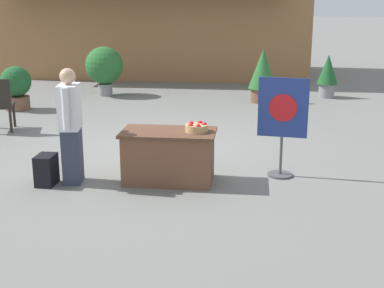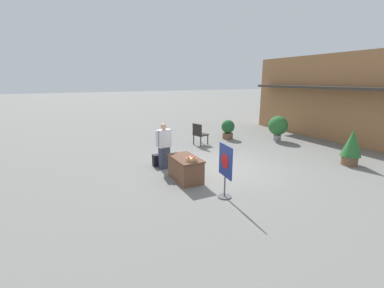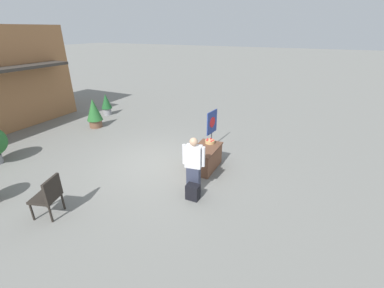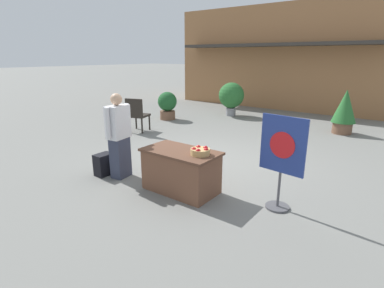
{
  "view_description": "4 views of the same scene",
  "coord_description": "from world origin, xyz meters",
  "px_view_note": "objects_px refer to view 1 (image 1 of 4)",
  "views": [
    {
      "loc": [
        1.53,
        -8.44,
        2.51
      ],
      "look_at": [
        0.71,
        -1.44,
        0.54
      ],
      "focal_mm": 50.0,
      "sensor_mm": 36.0,
      "label": 1
    },
    {
      "loc": [
        7.13,
        -4.58,
        3.01
      ],
      "look_at": [
        -0.14,
        -0.98,
        0.97
      ],
      "focal_mm": 24.0,
      "sensor_mm": 36.0,
      "label": 2
    },
    {
      "loc": [
        -6.27,
        -4.17,
        4.08
      ],
      "look_at": [
        0.33,
        -1.03,
        0.79
      ],
      "focal_mm": 24.0,
      "sensor_mm": 36.0,
      "label": 3
    },
    {
      "loc": [
        3.37,
        -5.11,
        2.22
      ],
      "look_at": [
        -0.01,
        -0.63,
        0.56
      ],
      "focal_mm": 28.0,
      "sensor_mm": 36.0,
      "label": 4
    }
  ],
  "objects_px": {
    "person_visitor": "(71,126)",
    "potted_plant_far_right": "(104,66)",
    "poster_board": "(282,121)",
    "apple_basket": "(197,127)",
    "potted_plant_near_left": "(263,73)",
    "potted_plant_far_left": "(328,74)",
    "display_table": "(169,156)",
    "backpack": "(46,170)",
    "potted_plant_near_right": "(16,86)"
  },
  "relations": [
    {
      "from": "potted_plant_near_left",
      "to": "apple_basket",
      "type": "bearing_deg",
      "value": -99.14
    },
    {
      "from": "display_table",
      "to": "poster_board",
      "type": "distance_m",
      "value": 1.66
    },
    {
      "from": "backpack",
      "to": "potted_plant_near_left",
      "type": "distance_m",
      "value": 6.95
    },
    {
      "from": "apple_basket",
      "to": "potted_plant_far_right",
      "type": "xyz_separation_m",
      "value": [
        -3.07,
        6.34,
        -0.03
      ]
    },
    {
      "from": "person_visitor",
      "to": "potted_plant_far_left",
      "type": "distance_m",
      "value": 8.15
    },
    {
      "from": "potted_plant_near_left",
      "to": "potted_plant_far_right",
      "type": "relative_size",
      "value": 1.03
    },
    {
      "from": "person_visitor",
      "to": "potted_plant_near_right",
      "type": "height_order",
      "value": "person_visitor"
    },
    {
      "from": "potted_plant_near_left",
      "to": "potted_plant_far_right",
      "type": "distance_m",
      "value": 4.04
    },
    {
      "from": "display_table",
      "to": "potted_plant_far_right",
      "type": "distance_m",
      "value": 6.91
    },
    {
      "from": "potted_plant_near_left",
      "to": "potted_plant_far_left",
      "type": "relative_size",
      "value": 1.2
    },
    {
      "from": "person_visitor",
      "to": "potted_plant_near_left",
      "type": "xyz_separation_m",
      "value": [
        2.64,
        6.13,
        -0.11
      ]
    },
    {
      "from": "person_visitor",
      "to": "potted_plant_far_right",
      "type": "xyz_separation_m",
      "value": [
        -1.38,
        6.55,
        -0.05
      ]
    },
    {
      "from": "poster_board",
      "to": "apple_basket",
      "type": "bearing_deg",
      "value": -64.3
    },
    {
      "from": "potted_plant_far_right",
      "to": "apple_basket",
      "type": "bearing_deg",
      "value": -64.18
    },
    {
      "from": "person_visitor",
      "to": "potted_plant_near_left",
      "type": "bearing_deg",
      "value": 57.88
    },
    {
      "from": "potted_plant_far_left",
      "to": "display_table",
      "type": "bearing_deg",
      "value": -113.82
    },
    {
      "from": "backpack",
      "to": "poster_board",
      "type": "bearing_deg",
      "value": 13.16
    },
    {
      "from": "potted_plant_far_right",
      "to": "potted_plant_far_left",
      "type": "height_order",
      "value": "potted_plant_far_right"
    },
    {
      "from": "potted_plant_near_left",
      "to": "potted_plant_near_right",
      "type": "height_order",
      "value": "potted_plant_near_left"
    },
    {
      "from": "potted_plant_far_right",
      "to": "person_visitor",
      "type": "bearing_deg",
      "value": -78.14
    },
    {
      "from": "person_visitor",
      "to": "poster_board",
      "type": "xyz_separation_m",
      "value": [
        2.86,
        0.61,
        0.0
      ]
    },
    {
      "from": "poster_board",
      "to": "potted_plant_near_right",
      "type": "bearing_deg",
      "value": -117.68
    },
    {
      "from": "display_table",
      "to": "potted_plant_near_left",
      "type": "relative_size",
      "value": 0.99
    },
    {
      "from": "potted_plant_near_left",
      "to": "person_visitor",
      "type": "bearing_deg",
      "value": -113.33
    },
    {
      "from": "display_table",
      "to": "potted_plant_near_right",
      "type": "height_order",
      "value": "potted_plant_near_right"
    },
    {
      "from": "display_table",
      "to": "potted_plant_far_right",
      "type": "xyz_separation_m",
      "value": [
        -2.68,
        6.35,
        0.39
      ]
    },
    {
      "from": "apple_basket",
      "to": "potted_plant_near_left",
      "type": "bearing_deg",
      "value": 80.86
    },
    {
      "from": "poster_board",
      "to": "potted_plant_near_left",
      "type": "relative_size",
      "value": 1.09
    },
    {
      "from": "apple_basket",
      "to": "potted_plant_far_left",
      "type": "xyz_separation_m",
      "value": [
        2.58,
        6.72,
        -0.18
      ]
    },
    {
      "from": "person_visitor",
      "to": "potted_plant_near_left",
      "type": "height_order",
      "value": "person_visitor"
    },
    {
      "from": "display_table",
      "to": "person_visitor",
      "type": "relative_size",
      "value": 0.81
    },
    {
      "from": "backpack",
      "to": "potted_plant_near_right",
      "type": "relative_size",
      "value": 0.43
    },
    {
      "from": "potted_plant_far_right",
      "to": "potted_plant_near_right",
      "type": "relative_size",
      "value": 1.27
    },
    {
      "from": "apple_basket",
      "to": "display_table",
      "type": "bearing_deg",
      "value": -178.22
    },
    {
      "from": "apple_basket",
      "to": "potted_plant_near_left",
      "type": "xyz_separation_m",
      "value": [
        0.95,
        5.92,
        -0.08
      ]
    },
    {
      "from": "potted_plant_near_left",
      "to": "potted_plant_far_left",
      "type": "bearing_deg",
      "value": 26.2
    },
    {
      "from": "backpack",
      "to": "potted_plant_near_right",
      "type": "xyz_separation_m",
      "value": [
        -2.52,
        4.7,
        0.33
      ]
    },
    {
      "from": "apple_basket",
      "to": "potted_plant_far_right",
      "type": "relative_size",
      "value": 0.24
    },
    {
      "from": "potted_plant_near_right",
      "to": "person_visitor",
      "type": "bearing_deg",
      "value": -57.97
    },
    {
      "from": "potted_plant_near_right",
      "to": "potted_plant_far_left",
      "type": "relative_size",
      "value": 0.91
    },
    {
      "from": "display_table",
      "to": "backpack",
      "type": "distance_m",
      "value": 1.68
    },
    {
      "from": "potted_plant_near_left",
      "to": "potted_plant_far_left",
      "type": "distance_m",
      "value": 1.82
    },
    {
      "from": "poster_board",
      "to": "potted_plant_far_right",
      "type": "xyz_separation_m",
      "value": [
        -4.23,
        5.95,
        -0.06
      ]
    },
    {
      "from": "person_visitor",
      "to": "potted_plant_far_left",
      "type": "xyz_separation_m",
      "value": [
        4.28,
        6.93,
        -0.2
      ]
    },
    {
      "from": "potted_plant_near_left",
      "to": "potted_plant_near_right",
      "type": "relative_size",
      "value": 1.31
    },
    {
      "from": "potted_plant_far_right",
      "to": "potted_plant_far_left",
      "type": "relative_size",
      "value": 1.16
    },
    {
      "from": "backpack",
      "to": "potted_plant_far_right",
      "type": "xyz_separation_m",
      "value": [
        -1.04,
        6.69,
        0.54
      ]
    },
    {
      "from": "apple_basket",
      "to": "person_visitor",
      "type": "height_order",
      "value": "person_visitor"
    },
    {
      "from": "person_visitor",
      "to": "potted_plant_far_right",
      "type": "distance_m",
      "value": 6.7
    },
    {
      "from": "display_table",
      "to": "apple_basket",
      "type": "distance_m",
      "value": 0.57
    }
  ]
}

